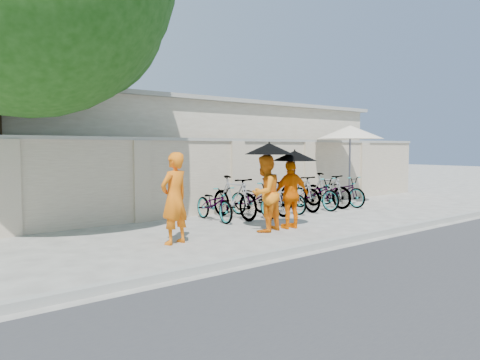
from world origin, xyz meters
TOP-DOWN VIEW (x-y plane):
  - ground at (0.00, 0.00)m, footprint 80.00×80.00m
  - kerb at (0.00, -1.70)m, footprint 40.00×0.16m
  - compound_wall at (1.00, 3.20)m, footprint 20.00×0.30m
  - building_behind at (2.00, 7.00)m, footprint 14.00×6.00m
  - monk_left at (-1.76, 0.30)m, footprint 0.71×0.55m
  - monk_center at (0.44, 0.18)m, footprint 0.94×0.81m
  - parasol_center at (0.49, 0.10)m, footprint 1.07×1.07m
  - monk_right at (1.16, 0.09)m, footprint 0.95×0.52m
  - parasol_right at (1.18, 0.01)m, footprint 0.98×0.98m
  - patio_umbrella at (5.95, 2.14)m, footprint 2.28×2.28m
  - bike_0 at (0.45, 2.04)m, footprint 0.73×1.70m
  - bike_1 at (1.05, 2.00)m, footprint 0.57×1.85m
  - bike_2 at (1.65, 1.93)m, footprint 0.67×1.82m
  - bike_3 at (2.25, 1.90)m, footprint 0.64×1.69m
  - bike_4 at (2.85, 1.97)m, footprint 0.58×1.64m
  - bike_5 at (3.45, 1.99)m, footprint 0.69×1.82m
  - bike_6 at (4.05, 1.93)m, footprint 0.64×1.82m
  - bike_7 at (4.64, 1.97)m, footprint 0.57×1.77m
  - bike_8 at (5.24, 1.91)m, footprint 0.64×1.79m

SIDE VIEW (x-z plane):
  - ground at x=0.00m, z-range 0.00..0.00m
  - kerb at x=0.00m, z-range 0.00..0.12m
  - bike_4 at x=2.85m, z-range 0.00..0.86m
  - bike_0 at x=0.45m, z-range 0.00..0.87m
  - bike_8 at x=5.24m, z-range 0.00..0.94m
  - bike_2 at x=1.65m, z-range 0.00..0.95m
  - bike_6 at x=4.05m, z-range 0.00..0.95m
  - bike_3 at x=2.25m, z-range 0.00..0.99m
  - bike_7 at x=4.64m, z-range 0.00..1.05m
  - bike_5 at x=3.45m, z-range 0.00..1.07m
  - bike_1 at x=1.05m, z-range 0.00..1.10m
  - monk_right at x=1.16m, z-range 0.00..1.54m
  - monk_center at x=0.44m, z-range 0.00..1.67m
  - monk_left at x=-1.76m, z-range 0.00..1.74m
  - compound_wall at x=1.00m, z-range 0.00..2.00m
  - building_behind at x=2.00m, z-range 0.00..3.20m
  - parasol_right at x=1.18m, z-range 1.20..2.09m
  - parasol_center at x=0.49m, z-range 1.31..2.29m
  - patio_umbrella at x=5.95m, z-range 1.02..3.55m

